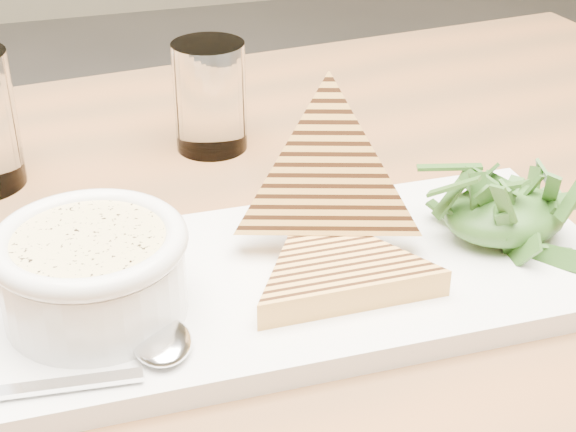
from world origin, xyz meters
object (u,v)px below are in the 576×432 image
object	(u,v)px
soup_bowl	(94,282)
table_top	(183,306)
platter	(296,280)
glass_far	(210,97)

from	to	relation	value
soup_bowl	table_top	bearing A→B (deg)	33.87
table_top	soup_bowl	world-z (taller)	soup_bowl
table_top	platter	size ratio (longest dim) A/B	2.97
table_top	soup_bowl	bearing A→B (deg)	-146.13
table_top	soup_bowl	size ratio (longest dim) A/B	11.27
soup_bowl	glass_far	distance (m)	0.29
table_top	glass_far	xyz separation A→B (m)	(0.07, 0.22, 0.07)
table_top	platter	world-z (taller)	platter
table_top	glass_far	distance (m)	0.24
platter	glass_far	size ratio (longest dim) A/B	4.38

